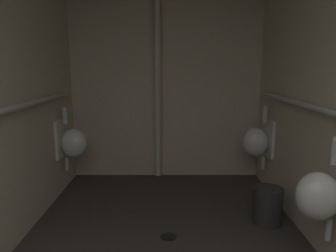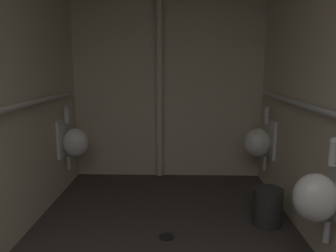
{
  "view_description": "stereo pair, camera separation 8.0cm",
  "coord_description": "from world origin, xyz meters",
  "px_view_note": "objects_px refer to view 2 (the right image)",
  "views": [
    {
      "loc": [
        0.03,
        0.12,
        1.48
      ],
      "look_at": [
        0.04,
        2.92,
        0.94
      ],
      "focal_mm": 33.74,
      "sensor_mm": 36.0,
      "label": 1
    },
    {
      "loc": [
        0.11,
        0.12,
        1.48
      ],
      "look_at": [
        0.04,
        2.92,
        0.94
      ],
      "focal_mm": 33.74,
      "sensor_mm": 36.0,
      "label": 2
    }
  ],
  "objects_px": {
    "standpipe_back_wall": "(159,81)",
    "floor_drain": "(167,236)",
    "urinal_right_mid": "(319,196)",
    "urinal_left_mid": "(74,142)",
    "urinal_right_far": "(259,142)",
    "waste_bin": "(268,207)"
  },
  "relations": [
    {
      "from": "urinal_left_mid",
      "to": "urinal_right_far",
      "type": "height_order",
      "value": "same"
    },
    {
      "from": "urinal_right_far",
      "to": "urinal_left_mid",
      "type": "bearing_deg",
      "value": -178.84
    },
    {
      "from": "floor_drain",
      "to": "waste_bin",
      "type": "relative_size",
      "value": 0.4
    },
    {
      "from": "floor_drain",
      "to": "urinal_right_mid",
      "type": "bearing_deg",
      "value": -24.84
    },
    {
      "from": "urinal_right_far",
      "to": "waste_bin",
      "type": "distance_m",
      "value": 0.93
    },
    {
      "from": "urinal_right_far",
      "to": "floor_drain",
      "type": "bearing_deg",
      "value": -134.41
    },
    {
      "from": "urinal_right_mid",
      "to": "floor_drain",
      "type": "bearing_deg",
      "value": 155.16
    },
    {
      "from": "urinal_left_mid",
      "to": "urinal_right_mid",
      "type": "bearing_deg",
      "value": -34.94
    },
    {
      "from": "urinal_right_mid",
      "to": "floor_drain",
      "type": "xyz_separation_m",
      "value": [
        -1.05,
        0.49,
        -0.6
      ]
    },
    {
      "from": "standpipe_back_wall",
      "to": "floor_drain",
      "type": "height_order",
      "value": "standpipe_back_wall"
    },
    {
      "from": "urinal_left_mid",
      "to": "waste_bin",
      "type": "bearing_deg",
      "value": -20.57
    },
    {
      "from": "standpipe_back_wall",
      "to": "urinal_right_far",
      "type": "bearing_deg",
      "value": -20.44
    },
    {
      "from": "urinal_right_far",
      "to": "waste_bin",
      "type": "height_order",
      "value": "urinal_right_far"
    },
    {
      "from": "urinal_right_mid",
      "to": "floor_drain",
      "type": "distance_m",
      "value": 1.3
    },
    {
      "from": "urinal_right_mid",
      "to": "urinal_right_far",
      "type": "xyz_separation_m",
      "value": [
        0.0,
        1.56,
        0.0
      ]
    },
    {
      "from": "waste_bin",
      "to": "floor_drain",
      "type": "bearing_deg",
      "value": -164.77
    },
    {
      "from": "urinal_left_mid",
      "to": "floor_drain",
      "type": "distance_m",
      "value": 1.63
    },
    {
      "from": "urinal_right_far",
      "to": "floor_drain",
      "type": "xyz_separation_m",
      "value": [
        -1.05,
        -1.07,
        -0.6
      ]
    },
    {
      "from": "urinal_left_mid",
      "to": "urinal_right_far",
      "type": "xyz_separation_m",
      "value": [
        2.17,
        0.04,
        0.0
      ]
    },
    {
      "from": "floor_drain",
      "to": "waste_bin",
      "type": "xyz_separation_m",
      "value": [
        0.94,
        0.26,
        0.17
      ]
    },
    {
      "from": "urinal_right_far",
      "to": "floor_drain",
      "type": "distance_m",
      "value": 1.62
    },
    {
      "from": "urinal_left_mid",
      "to": "waste_bin",
      "type": "height_order",
      "value": "urinal_left_mid"
    }
  ]
}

